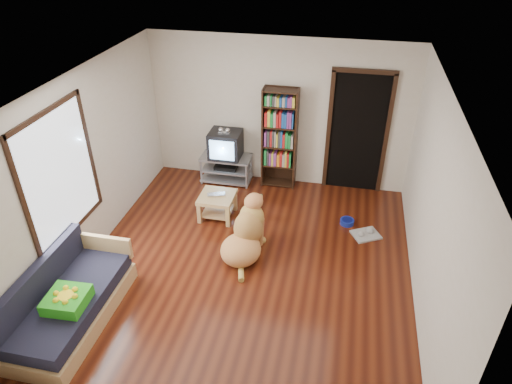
% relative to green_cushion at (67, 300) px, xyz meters
% --- Properties ---
extents(ground, '(5.00, 5.00, 0.00)m').
position_rel_green_cushion_xyz_m(ground, '(1.75, 1.54, -0.49)').
color(ground, '#511E0D').
rests_on(ground, ground).
extents(ceiling, '(5.00, 5.00, 0.00)m').
position_rel_green_cushion_xyz_m(ceiling, '(1.75, 1.54, 2.11)').
color(ceiling, white).
rests_on(ceiling, ground).
extents(wall_back, '(4.50, 0.00, 4.50)m').
position_rel_green_cushion_xyz_m(wall_back, '(1.75, 4.04, 0.81)').
color(wall_back, beige).
rests_on(wall_back, ground).
extents(wall_front, '(4.50, 0.00, 4.50)m').
position_rel_green_cushion_xyz_m(wall_front, '(1.75, -0.96, 0.81)').
color(wall_front, beige).
rests_on(wall_front, ground).
extents(wall_left, '(0.00, 5.00, 5.00)m').
position_rel_green_cushion_xyz_m(wall_left, '(-0.50, 1.54, 0.81)').
color(wall_left, beige).
rests_on(wall_left, ground).
extents(wall_right, '(0.00, 5.00, 5.00)m').
position_rel_green_cushion_xyz_m(wall_right, '(4.00, 1.54, 0.81)').
color(wall_right, beige).
rests_on(wall_right, ground).
extents(green_cushion, '(0.47, 0.47, 0.15)m').
position_rel_green_cushion_xyz_m(green_cushion, '(0.00, 0.00, 0.00)').
color(green_cushion, green).
rests_on(green_cushion, sofa).
extents(laptop, '(0.33, 0.27, 0.02)m').
position_rel_green_cushion_xyz_m(laptop, '(1.01, 2.61, -0.08)').
color(laptop, silver).
rests_on(laptop, coffee_table).
extents(dog_bowl, '(0.22, 0.22, 0.08)m').
position_rel_green_cushion_xyz_m(dog_bowl, '(3.08, 2.86, -0.45)').
color(dog_bowl, '#16289A').
rests_on(dog_bowl, ground).
extents(grey_rag, '(0.50, 0.47, 0.03)m').
position_rel_green_cushion_xyz_m(grey_rag, '(3.38, 2.61, -0.48)').
color(grey_rag, '#A7A7A7').
rests_on(grey_rag, ground).
extents(window, '(0.03, 1.46, 1.70)m').
position_rel_green_cushion_xyz_m(window, '(-0.48, 1.04, 1.01)').
color(window, white).
rests_on(window, wall_left).
extents(doorway, '(1.03, 0.05, 2.19)m').
position_rel_green_cushion_xyz_m(doorway, '(3.10, 4.02, 0.62)').
color(doorway, black).
rests_on(doorway, wall_back).
extents(tv_stand, '(0.90, 0.45, 0.50)m').
position_rel_green_cushion_xyz_m(tv_stand, '(0.85, 3.79, -0.23)').
color(tv_stand, '#99999E').
rests_on(tv_stand, ground).
extents(crt_tv, '(0.55, 0.52, 0.58)m').
position_rel_green_cushion_xyz_m(crt_tv, '(0.85, 3.81, 0.25)').
color(crt_tv, black).
rests_on(crt_tv, tv_stand).
extents(bookshelf, '(0.60, 0.30, 1.80)m').
position_rel_green_cushion_xyz_m(bookshelf, '(1.80, 3.88, 0.51)').
color(bookshelf, black).
rests_on(bookshelf, ground).
extents(sofa, '(0.80, 1.80, 0.80)m').
position_rel_green_cushion_xyz_m(sofa, '(-0.12, 0.16, -0.23)').
color(sofa, tan).
rests_on(sofa, ground).
extents(coffee_table, '(0.55, 0.55, 0.40)m').
position_rel_green_cushion_xyz_m(coffee_table, '(1.01, 2.64, -0.21)').
color(coffee_table, tan).
rests_on(coffee_table, ground).
extents(dog, '(0.71, 1.12, 0.92)m').
position_rel_green_cushion_xyz_m(dog, '(1.68, 1.82, -0.16)').
color(dog, tan).
rests_on(dog, ground).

